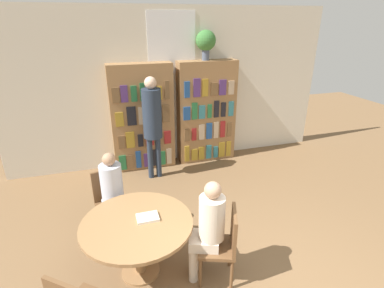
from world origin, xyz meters
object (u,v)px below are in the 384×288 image
seated_reader_right (208,225)px  librarian_standing (152,117)px  bookshelf_right (206,112)px  bookshelf_left (143,118)px  seated_reader_left (113,191)px  reading_table (137,231)px  flower_vase (206,41)px  chair_left_side (111,198)px  chair_far_side (224,242)px

seated_reader_right → librarian_standing: bearing=23.7°
bookshelf_right → bookshelf_left: bearing=-180.0°
bookshelf_left → seated_reader_left: bookshelf_left is taller
bookshelf_right → reading_table: size_ratio=1.65×
flower_vase → seated_reader_left: size_ratio=0.44×
chair_left_side → reading_table: bearing=90.0°
flower_vase → seated_reader_right: size_ratio=0.44×
seated_reader_left → seated_reader_right: seated_reader_right is taller
seated_reader_left → reading_table: bearing=90.0°
flower_vase → chair_far_side: flower_vase is taller
flower_vase → librarian_standing: flower_vase is taller
bookshelf_left → flower_vase: (1.25, 0.00, 1.36)m
reading_table → seated_reader_right: size_ratio=0.99×
flower_vase → seated_reader_left: 3.26m
flower_vase → librarian_standing: size_ratio=0.29×
bookshelf_left → flower_vase: 1.85m
flower_vase → chair_left_side: (-1.99, -1.83, -1.88)m
bookshelf_right → seated_reader_right: (-1.05, -3.02, -0.30)m
bookshelf_right → chair_far_side: size_ratio=2.29×
bookshelf_right → chair_far_side: 3.25m
bookshelf_right → librarian_standing: size_ratio=1.08×
bookshelf_left → reading_table: bookshelf_left is taller
bookshelf_left → seated_reader_left: (-0.69, -2.00, -0.31)m
flower_vase → chair_far_side: bearing=-105.4°
flower_vase → librarian_standing: bearing=-156.2°
bookshelf_left → chair_left_side: (-0.74, -1.83, -0.52)m
bookshelf_right → chair_far_side: bookshelf_right is taller
flower_vase → bookshelf_left: bearing=-179.8°
seated_reader_right → bookshelf_left: bearing=25.2°
chair_left_side → chair_far_side: 1.70m
reading_table → chair_left_side: size_ratio=1.38×
bookshelf_right → chair_far_side: (-0.89, -3.08, -0.52)m
bookshelf_left → chair_far_side: bookshelf_left is taller
bookshelf_left → librarian_standing: size_ratio=1.08×
reading_table → chair_far_side: size_ratio=1.38×
seated_reader_right → reading_table: bearing=90.0°
chair_far_side → flower_vase: bearing=5.3°
chair_far_side → librarian_standing: librarian_standing is taller
reading_table → seated_reader_left: 0.78m
bookshelf_right → seated_reader_left: bearing=-134.8°
reading_table → chair_left_side: 0.96m
bookshelf_left → seated_reader_right: 3.04m
bookshelf_left → seated_reader_right: bookshelf_left is taller
flower_vase → bookshelf_right: bearing=-7.2°
flower_vase → chair_far_side: size_ratio=0.61×
bookshelf_left → chair_left_side: bookshelf_left is taller
bookshelf_left → flower_vase: size_ratio=3.74×
flower_vase → chair_far_side: (-0.85, -3.09, -1.88)m
bookshelf_left → librarian_standing: bookshelf_left is taller
chair_far_side → seated_reader_right: size_ratio=0.72×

